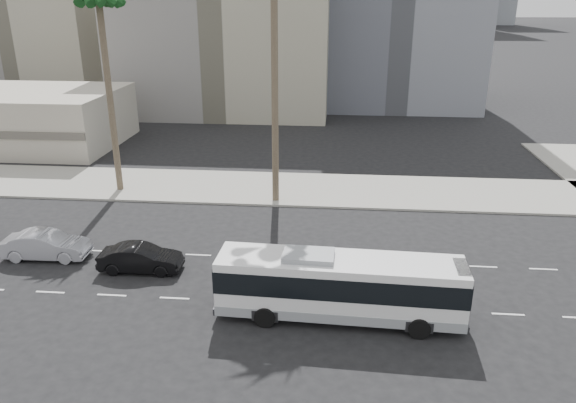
# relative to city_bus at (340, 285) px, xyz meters

# --- Properties ---
(ground) EXTENTS (700.00, 700.00, 0.00)m
(ground) POSITION_rel_city_bus_xyz_m (-1.56, 0.85, -1.58)
(ground) COLOR black
(ground) RESTS_ON ground
(sidewalk_north) EXTENTS (120.00, 7.00, 0.15)m
(sidewalk_north) POSITION_rel_city_bus_xyz_m (-1.56, 16.35, -1.51)
(sidewalk_north) COLOR gray
(sidewalk_north) RESTS_ON ground
(midrise_beige_west) EXTENTS (24.00, 18.00, 18.00)m
(midrise_beige_west) POSITION_rel_city_bus_xyz_m (-13.56, 45.85, 7.42)
(midrise_beige_west) COLOR gray
(midrise_beige_west) RESTS_ON ground
(midrise_beige_far) EXTENTS (18.00, 16.00, 15.00)m
(midrise_beige_far) POSITION_rel_city_bus_xyz_m (-39.56, 50.85, 5.92)
(midrise_beige_far) COLOR gray
(midrise_beige_far) RESTS_ON ground
(city_bus) EXTENTS (10.56, 2.76, 3.01)m
(city_bus) POSITION_rel_city_bus_xyz_m (0.00, 0.00, 0.00)
(city_bus) COLOR silver
(city_bus) RESTS_ON ground
(car_a) EXTENTS (1.57, 4.21, 1.37)m
(car_a) POSITION_rel_city_bus_xyz_m (-10.00, 3.38, -0.89)
(car_a) COLOR black
(car_a) RESTS_ON ground
(car_b) EXTENTS (1.75, 4.56, 1.48)m
(car_b) POSITION_rel_city_bus_xyz_m (-15.50, 4.34, -0.84)
(car_b) COLOR #9E9EA6
(car_b) RESTS_ON ground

